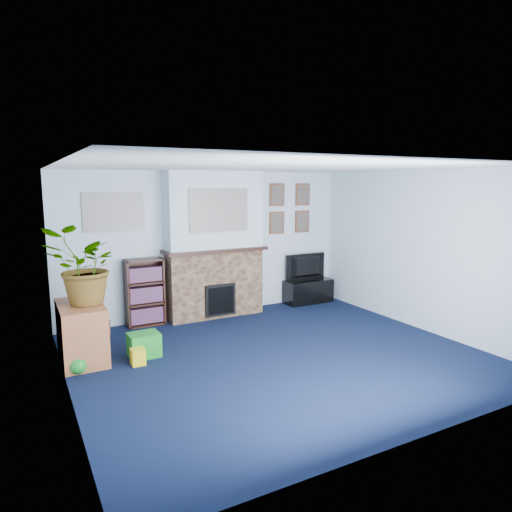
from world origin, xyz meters
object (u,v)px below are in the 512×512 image
tv_stand (308,291)px  sideboard (82,333)px  television (308,267)px  bookshelf (145,294)px

tv_stand → sideboard: (-4.11, -0.99, 0.12)m
television → bookshelf: bookshelf is taller
television → sideboard: 4.24m
television → bookshelf: bearing=-0.7°
bookshelf → sideboard: size_ratio=1.13×
television → sideboard: bearing=14.2°
television → sideboard: (-4.11, -1.01, -0.32)m
tv_stand → sideboard: 4.23m
tv_stand → bookshelf: 3.05m
tv_stand → television: bearing=90.0°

